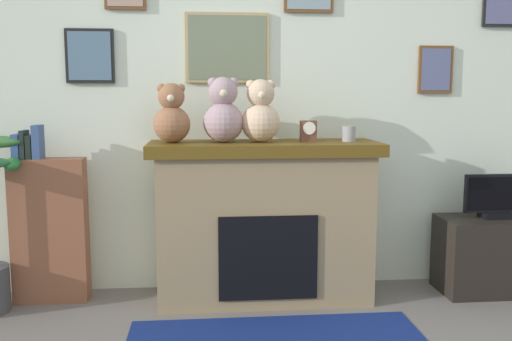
{
  "coord_description": "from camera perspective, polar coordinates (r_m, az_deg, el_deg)",
  "views": [
    {
      "loc": [
        -0.26,
        -2.02,
        1.37
      ],
      "look_at": [
        0.08,
        1.68,
        0.88
      ],
      "focal_mm": 39.56,
      "sensor_mm": 36.0,
      "label": 1
    }
  ],
  "objects": [
    {
      "name": "mantel_clock",
      "position": [
        3.75,
        5.31,
        3.99
      ],
      "size": [
        0.1,
        0.08,
        0.14
      ],
      "color": "brown",
      "rests_on": "fireplace"
    },
    {
      "name": "teddy_bear_tan",
      "position": [
        3.69,
        -8.53,
        5.46
      ],
      "size": [
        0.24,
        0.24,
        0.38
      ],
      "color": "#926041",
      "rests_on": "fireplace"
    },
    {
      "name": "teddy_bear_brown",
      "position": [
        3.7,
        0.47,
        5.73
      ],
      "size": [
        0.25,
        0.25,
        0.41
      ],
      "color": "#D2B293",
      "rests_on": "fireplace"
    },
    {
      "name": "back_wall",
      "position": [
        4.03,
        -1.59,
        6.66
      ],
      "size": [
        5.2,
        0.15,
        2.6
      ],
      "color": "silver",
      "rests_on": "ground_plane"
    },
    {
      "name": "teddy_bear_grey",
      "position": [
        3.68,
        -3.33,
        5.81
      ],
      "size": [
        0.26,
        0.26,
        0.42
      ],
      "color": "#A68892",
      "rests_on": "fireplace"
    },
    {
      "name": "bookshelf",
      "position": [
        4.0,
        -20.2,
        -5.32
      ],
      "size": [
        0.48,
        0.16,
        1.18
      ],
      "color": "brown",
      "rests_on": "ground_plane"
    },
    {
      "name": "candle_jar",
      "position": [
        3.81,
        9.38,
        3.69
      ],
      "size": [
        0.09,
        0.09,
        0.1
      ],
      "primitive_type": "cylinder",
      "color": "gray",
      "rests_on": "fireplace"
    },
    {
      "name": "television",
      "position": [
        4.24,
        23.14,
        -2.57
      ],
      "size": [
        0.46,
        0.14,
        0.31
      ],
      "color": "black",
      "rests_on": "tv_stand"
    },
    {
      "name": "tv_stand",
      "position": [
        4.32,
        22.85,
        -7.85
      ],
      "size": [
        0.75,
        0.4,
        0.53
      ],
      "primitive_type": "cube",
      "color": "black",
      "rests_on": "ground_plane"
    },
    {
      "name": "fireplace",
      "position": [
        3.81,
        0.8,
        -5.01
      ],
      "size": [
        1.52,
        0.58,
        1.07
      ],
      "color": "#917856",
      "rests_on": "ground_plane"
    }
  ]
}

